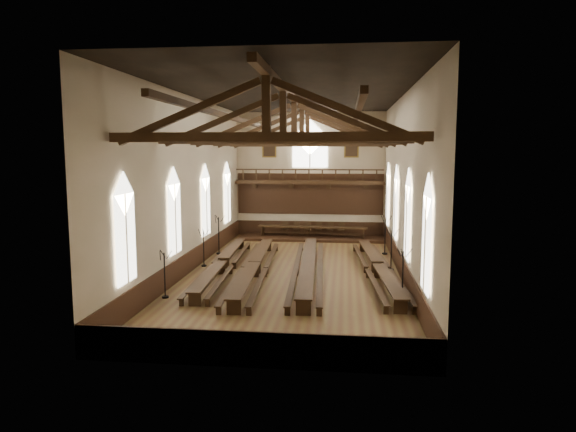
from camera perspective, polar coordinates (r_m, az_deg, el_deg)
name	(u,v)px	position (r m, az deg, el deg)	size (l,w,h in m)	color
ground	(294,273)	(29.41, 0.66, -6.33)	(26.00, 26.00, 0.00)	brown
room_walls	(294,159)	(28.59, 0.68, 6.35)	(26.00, 26.00, 26.00)	beige
wainscot_band	(294,263)	(29.27, 0.66, -5.19)	(12.00, 26.00, 1.20)	#331B0F
side_windows	(294,208)	(28.76, 0.67, 0.93)	(11.85, 19.80, 4.50)	white
end_window	(310,147)	(41.44, 2.46, 7.68)	(2.80, 0.12, 3.80)	white
minstrels_gallery	(310,188)	(41.31, 2.41, 3.07)	(11.80, 1.24, 3.70)	#362411
portraits	(310,148)	(41.44, 2.46, 7.51)	(7.75, 0.09, 1.45)	brown
roof_trusses	(294,127)	(28.62, 0.68, 9.87)	(11.70, 25.70, 2.80)	#362411
refectory_row_a	(222,262)	(29.90, -7.34, -5.14)	(1.81, 14.14, 0.72)	#362411
refectory_row_b	(254,265)	(28.76, -3.80, -5.50)	(1.96, 14.75, 0.78)	#362411
refectory_row_c	(308,265)	(28.76, 2.23, -5.44)	(1.97, 15.02, 0.81)	#362411
refectory_row_d	(378,266)	(29.12, 9.93, -5.49)	(2.03, 14.41, 0.74)	#362411
dais	(312,238)	(40.50, 2.72, -2.44)	(11.40, 3.02, 0.20)	#331B0F
high_table	(312,228)	(40.38, 2.73, -1.34)	(8.66, 1.51, 0.81)	#362411
high_chairs	(313,228)	(41.22, 2.80, -1.32)	(5.01, 0.52, 1.05)	#362411
candelabrum_left_near	(165,283)	(25.05, -13.52, -7.30)	(0.64, 0.70, 2.30)	black
candelabrum_left_mid	(204,255)	(31.30, -9.34, -4.30)	(0.68, 0.67, 2.29)	black
candelabrum_left_far	(219,242)	(34.80, -7.69, -2.91)	(0.71, 0.82, 2.66)	black
candelabrum_right_near	(402,284)	(24.59, 12.60, -7.43)	(0.71, 0.74, 2.46)	black
candelabrum_right_mid	(391,258)	(30.43, 11.38, -4.56)	(0.73, 0.74, 2.48)	black
candelabrum_right_far	(385,242)	(35.05, 10.72, -2.90)	(0.77, 0.80, 2.65)	black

